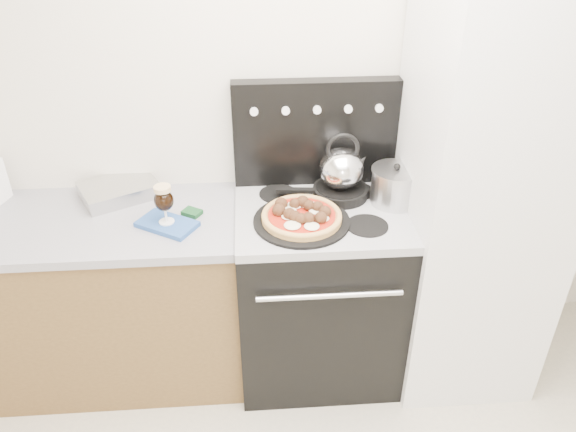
{
  "coord_description": "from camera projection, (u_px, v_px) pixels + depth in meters",
  "views": [
    {
      "loc": [
        -0.22,
        -0.94,
        2.22
      ],
      "look_at": [
        -0.08,
        1.05,
        0.97
      ],
      "focal_mm": 35.0,
      "sensor_mm": 36.0,
      "label": 1
    }
  ],
  "objects": [
    {
      "name": "skillet",
      "position": [
        340.0,
        192.0,
        2.59
      ],
      "size": [
        0.28,
        0.28,
        0.05
      ],
      "primitive_type": "cylinder",
      "rotation": [
        0.0,
        0.0,
        -0.11
      ],
      "color": "black",
      "rests_on": "cooktop"
    },
    {
      "name": "oven_mitt",
      "position": [
        167.0,
        224.0,
        2.41
      ],
      "size": [
        0.29,
        0.25,
        0.02
      ],
      "primitive_type": "cube",
      "rotation": [
        0.0,
        0.0,
        -0.55
      ],
      "color": "#29529C",
      "rests_on": "countertop"
    },
    {
      "name": "countertop",
      "position": [
        71.0,
        224.0,
        2.47
      ],
      "size": [
        1.48,
        0.63,
        0.04
      ],
      "primitive_type": "cube",
      "color": "#9696A1",
      "rests_on": "base_cabinet"
    },
    {
      "name": "stock_pot",
      "position": [
        395.0,
        187.0,
        2.52
      ],
      "size": [
        0.24,
        0.24,
        0.16
      ],
      "primitive_type": "cylinder",
      "rotation": [
        0.0,
        0.0,
        -0.12
      ],
      "color": "#BDBDBF",
      "rests_on": "cooktop"
    },
    {
      "name": "beer_glass",
      "position": [
        164.0,
        204.0,
        2.36
      ],
      "size": [
        0.1,
        0.1,
        0.18
      ],
      "primitive_type": null,
      "rotation": [
        0.0,
        0.0,
        0.21
      ],
      "color": "black",
      "rests_on": "oven_mitt"
    },
    {
      "name": "room_shell",
      "position": [
        335.0,
        273.0,
        1.57
      ],
      "size": [
        3.52,
        3.01,
        2.52
      ],
      "color": "beige",
      "rests_on": "ground"
    },
    {
      "name": "tea_kettle",
      "position": [
        342.0,
        166.0,
        2.52
      ],
      "size": [
        0.25,
        0.25,
        0.22
      ],
      "primitive_type": null,
      "rotation": [
        0.0,
        0.0,
        0.24
      ],
      "color": "silver",
      "rests_on": "skillet"
    },
    {
      "name": "pizza_pan",
      "position": [
        302.0,
        221.0,
        2.4
      ],
      "size": [
        0.42,
        0.42,
        0.01
      ],
      "primitive_type": "cylinder",
      "rotation": [
        0.0,
        0.0,
        -0.02
      ],
      "color": "black",
      "rests_on": "cooktop"
    },
    {
      "name": "cooktop",
      "position": [
        321.0,
        213.0,
        2.51
      ],
      "size": [
        0.76,
        0.65,
        0.04
      ],
      "primitive_type": "cube",
      "color": "#ADADB2",
      "rests_on": "stove_body"
    },
    {
      "name": "backguard",
      "position": [
        315.0,
        133.0,
        2.6
      ],
      "size": [
        0.76,
        0.08,
        0.5
      ],
      "primitive_type": "cube",
      "color": "black",
      "rests_on": "cooktop"
    },
    {
      "name": "base_cabinet",
      "position": [
        90.0,
        302.0,
        2.71
      ],
      "size": [
        1.45,
        0.6,
        0.86
      ],
      "primitive_type": "cube",
      "color": "brown",
      "rests_on": "ground"
    },
    {
      "name": "pizza",
      "position": [
        302.0,
        215.0,
        2.39
      ],
      "size": [
        0.37,
        0.37,
        0.05
      ],
      "primitive_type": null,
      "rotation": [
        0.0,
        0.0,
        0.1
      ],
      "color": "#ECA94B",
      "rests_on": "pizza_pan"
    },
    {
      "name": "stove_body",
      "position": [
        318.0,
        293.0,
        2.75
      ],
      "size": [
        0.76,
        0.65,
        0.88
      ],
      "primitive_type": "cube",
      "color": "black",
      "rests_on": "ground"
    },
    {
      "name": "foil_sheet",
      "position": [
        119.0,
        190.0,
        2.62
      ],
      "size": [
        0.41,
        0.37,
        0.07
      ],
      "primitive_type": "cube",
      "rotation": [
        0.0,
        0.0,
        0.49
      ],
      "color": "silver",
      "rests_on": "countertop"
    },
    {
      "name": "fridge",
      "position": [
        477.0,
        201.0,
        2.5
      ],
      "size": [
        0.64,
        0.68,
        1.9
      ],
      "primitive_type": "cube",
      "color": "silver",
      "rests_on": "ground"
    }
  ]
}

